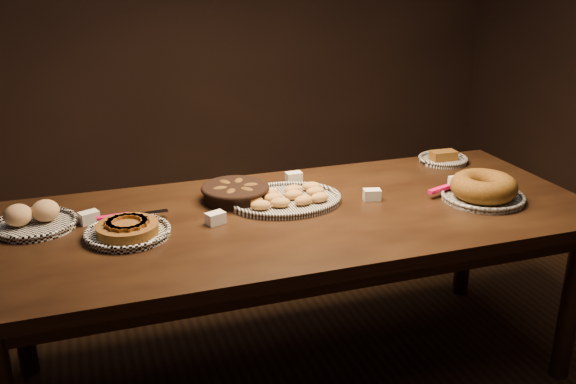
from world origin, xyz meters
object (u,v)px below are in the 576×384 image
object	(u,v)px
buffet_table	(294,230)
apple_tart_plate	(128,230)
bundt_cake_plate	(483,190)
madeleine_platter	(285,198)

from	to	relation	value
buffet_table	apple_tart_plate	xyz separation A→B (m)	(-0.64, -0.01, 0.10)
buffet_table	bundt_cake_plate	world-z (taller)	bundt_cake_plate
apple_tart_plate	bundt_cake_plate	xyz separation A→B (m)	(1.42, -0.10, 0.02)
apple_tart_plate	bundt_cake_plate	world-z (taller)	bundt_cake_plate
bundt_cake_plate	buffet_table	bearing A→B (deg)	-170.44
buffet_table	bundt_cake_plate	distance (m)	0.80
madeleine_platter	bundt_cake_plate	xyz separation A→B (m)	(0.78, -0.23, 0.03)
apple_tart_plate	madeleine_platter	world-z (taller)	apple_tart_plate
apple_tart_plate	bundt_cake_plate	size ratio (longest dim) A/B	0.84
madeleine_platter	bundt_cake_plate	bearing A→B (deg)	-34.81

